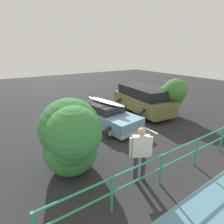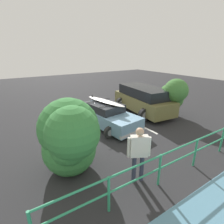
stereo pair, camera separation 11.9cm
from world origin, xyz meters
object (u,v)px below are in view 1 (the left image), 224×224
person_bystander (141,150)px  bush_near_left (72,137)px  bush_near_right (169,96)px  suv_car (142,99)px  sedan_car (106,115)px

person_bystander → bush_near_left: bush_near_left is taller
bush_near_right → person_bystander: bearing=32.2°
suv_car → person_bystander: bearing=46.6°
sedan_car → person_bystander: 4.60m
sedan_car → suv_car: suv_car is taller
sedan_car → bush_near_right: bearing=169.0°
bush_near_left → suv_car: bearing=-151.9°
bush_near_left → bush_near_right: 7.40m
person_bystander → bush_near_right: bush_near_right is taller
bush_near_right → suv_car: bearing=-52.9°
suv_car → bush_near_right: bush_near_right is taller
person_bystander → sedan_car: bearing=-108.2°
person_bystander → suv_car: bearing=-133.4°
suv_car → person_bystander: size_ratio=2.65×
suv_car → bush_near_left: (6.14, 3.27, 0.40)m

